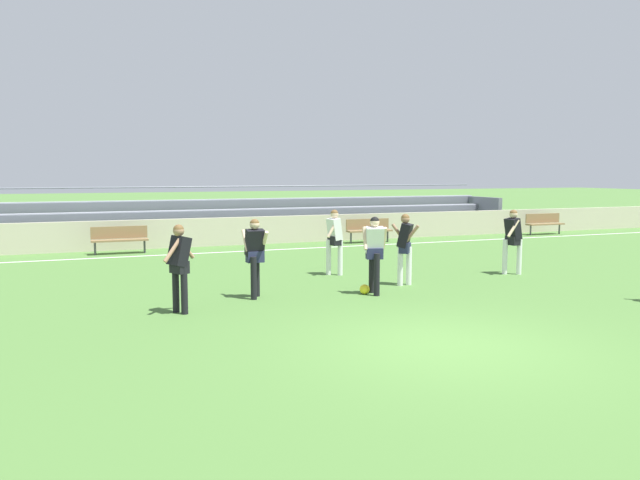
{
  "coord_description": "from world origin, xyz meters",
  "views": [
    {
      "loc": [
        -5.36,
        -8.11,
        2.67
      ],
      "look_at": [
        0.47,
        6.48,
        0.98
      ],
      "focal_mm": 35.3,
      "sensor_mm": 36.0,
      "label": 1
    }
  ],
  "objects_px": {
    "bleacher_stand": "(193,219)",
    "bench_far_right": "(544,222)",
    "player_white_dropping_back": "(374,248)",
    "player_dark_challenging": "(179,260)",
    "player_dark_deep_cover": "(513,236)",
    "soccer_ball": "(365,289)",
    "bench_far_left": "(369,228)",
    "player_dark_on_ball": "(255,251)",
    "bench_near_bin": "(120,237)",
    "player_white_pressing_high": "(334,236)",
    "player_dark_overlapping": "(405,243)"
  },
  "relations": [
    {
      "from": "bench_far_left",
      "to": "player_dark_challenging",
      "type": "relative_size",
      "value": 1.06
    },
    {
      "from": "player_dark_challenging",
      "to": "soccer_ball",
      "type": "relative_size",
      "value": 7.72
    },
    {
      "from": "bleacher_stand",
      "to": "player_dark_deep_cover",
      "type": "bearing_deg",
      "value": -60.96
    },
    {
      "from": "bleacher_stand",
      "to": "player_white_pressing_high",
      "type": "xyz_separation_m",
      "value": [
        1.89,
        -9.68,
        0.15
      ]
    },
    {
      "from": "bench_far_left",
      "to": "player_white_pressing_high",
      "type": "distance_m",
      "value": 7.89
    },
    {
      "from": "bench_far_right",
      "to": "soccer_ball",
      "type": "xyz_separation_m",
      "value": [
        -13.11,
        -9.29,
        -0.44
      ]
    },
    {
      "from": "player_dark_on_ball",
      "to": "bench_far_right",
      "type": "bearing_deg",
      "value": 29.62
    },
    {
      "from": "player_dark_on_ball",
      "to": "bench_near_bin",
      "type": "bearing_deg",
      "value": 103.59
    },
    {
      "from": "player_white_pressing_high",
      "to": "player_dark_deep_cover",
      "type": "bearing_deg",
      "value": -20.42
    },
    {
      "from": "bleacher_stand",
      "to": "player_dark_deep_cover",
      "type": "relative_size",
      "value": 16.07
    },
    {
      "from": "bench_far_left",
      "to": "player_dark_overlapping",
      "type": "bearing_deg",
      "value": -110.87
    },
    {
      "from": "bench_near_bin",
      "to": "bench_far_right",
      "type": "relative_size",
      "value": 1.0
    },
    {
      "from": "player_white_dropping_back",
      "to": "player_dark_deep_cover",
      "type": "xyz_separation_m",
      "value": [
        4.6,
        1.11,
        -0.01
      ]
    },
    {
      "from": "bleacher_stand",
      "to": "player_dark_deep_cover",
      "type": "xyz_separation_m",
      "value": [
        6.28,
        -11.31,
        0.14
      ]
    },
    {
      "from": "bench_far_left",
      "to": "player_dark_on_ball",
      "type": "bearing_deg",
      "value": -128.57
    },
    {
      "from": "player_dark_overlapping",
      "to": "bleacher_stand",
      "type": "bearing_deg",
      "value": 103.76
    },
    {
      "from": "player_dark_deep_cover",
      "to": "soccer_ball",
      "type": "xyz_separation_m",
      "value": [
        -4.8,
        -1.03,
        -0.91
      ]
    },
    {
      "from": "player_white_dropping_back",
      "to": "player_dark_deep_cover",
      "type": "distance_m",
      "value": 4.73
    },
    {
      "from": "bench_near_bin",
      "to": "soccer_ball",
      "type": "xyz_separation_m",
      "value": [
        4.47,
        -9.29,
        -0.44
      ]
    },
    {
      "from": "player_dark_on_ball",
      "to": "soccer_ball",
      "type": "xyz_separation_m",
      "value": [
        2.35,
        -0.5,
        -0.9
      ]
    },
    {
      "from": "bleacher_stand",
      "to": "soccer_ball",
      "type": "relative_size",
      "value": 124.54
    },
    {
      "from": "player_white_dropping_back",
      "to": "player_dark_challenging",
      "type": "bearing_deg",
      "value": -175.83
    },
    {
      "from": "player_white_dropping_back",
      "to": "player_dark_deep_cover",
      "type": "relative_size",
      "value": 1.0
    },
    {
      "from": "player_white_dropping_back",
      "to": "player_dark_on_ball",
      "type": "bearing_deg",
      "value": 167.23
    },
    {
      "from": "player_dark_overlapping",
      "to": "player_dark_deep_cover",
      "type": "height_order",
      "value": "player_dark_deep_cover"
    },
    {
      "from": "bench_far_right",
      "to": "player_dark_on_ball",
      "type": "relative_size",
      "value": 1.06
    },
    {
      "from": "bench_near_bin",
      "to": "player_dark_on_ball",
      "type": "distance_m",
      "value": 9.06
    },
    {
      "from": "player_dark_challenging",
      "to": "player_white_pressing_high",
      "type": "bearing_deg",
      "value": 34.2
    },
    {
      "from": "player_dark_on_ball",
      "to": "bleacher_stand",
      "type": "bearing_deg",
      "value": 85.82
    },
    {
      "from": "bench_far_left",
      "to": "player_white_dropping_back",
      "type": "distance_m",
      "value": 10.39
    },
    {
      "from": "bench_far_left",
      "to": "player_dark_on_ball",
      "type": "height_order",
      "value": "player_dark_on_ball"
    },
    {
      "from": "player_dark_deep_cover",
      "to": "bench_near_bin",
      "type": "bearing_deg",
      "value": 138.3
    },
    {
      "from": "player_white_pressing_high",
      "to": "bleacher_stand",
      "type": "bearing_deg",
      "value": 101.07
    },
    {
      "from": "player_dark_on_ball",
      "to": "soccer_ball",
      "type": "bearing_deg",
      "value": -12.01
    },
    {
      "from": "bench_far_right",
      "to": "player_dark_overlapping",
      "type": "height_order",
      "value": "player_dark_overlapping"
    },
    {
      "from": "player_dark_overlapping",
      "to": "player_white_dropping_back",
      "type": "relative_size",
      "value": 0.99
    },
    {
      "from": "player_white_pressing_high",
      "to": "player_dark_overlapping",
      "type": "bearing_deg",
      "value": -64.2
    },
    {
      "from": "bench_far_right",
      "to": "bench_far_left",
      "type": "xyz_separation_m",
      "value": [
        -8.45,
        0.0,
        0.0
      ]
    },
    {
      "from": "player_dark_challenging",
      "to": "player_dark_deep_cover",
      "type": "bearing_deg",
      "value": 9.08
    },
    {
      "from": "player_white_dropping_back",
      "to": "bleacher_stand",
      "type": "bearing_deg",
      "value": 97.69
    },
    {
      "from": "player_dark_challenging",
      "to": "player_dark_on_ball",
      "type": "bearing_deg",
      "value": 27.13
    },
    {
      "from": "player_dark_on_ball",
      "to": "bench_far_left",
      "type": "bearing_deg",
      "value": 51.43
    },
    {
      "from": "player_white_dropping_back",
      "to": "player_white_pressing_high",
      "type": "height_order",
      "value": "same"
    },
    {
      "from": "player_dark_overlapping",
      "to": "player_dark_on_ball",
      "type": "relative_size",
      "value": 1.0
    },
    {
      "from": "bleacher_stand",
      "to": "bench_far_right",
      "type": "xyz_separation_m",
      "value": [
        14.59,
        -3.05,
        -0.33
      ]
    },
    {
      "from": "bench_far_right",
      "to": "bench_far_left",
      "type": "height_order",
      "value": "same"
    },
    {
      "from": "bleacher_stand",
      "to": "soccer_ball",
      "type": "height_order",
      "value": "bleacher_stand"
    },
    {
      "from": "player_dark_deep_cover",
      "to": "soccer_ball",
      "type": "height_order",
      "value": "player_dark_deep_cover"
    },
    {
      "from": "player_dark_overlapping",
      "to": "soccer_ball",
      "type": "relative_size",
      "value": 7.72
    },
    {
      "from": "bleacher_stand",
      "to": "bench_far_right",
      "type": "relative_size",
      "value": 15.22
    }
  ]
}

